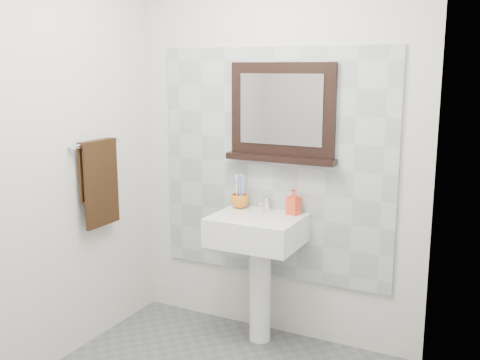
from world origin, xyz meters
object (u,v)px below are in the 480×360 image
(pedestal_sink, at_px, (257,244))
(toothbrush_cup, at_px, (240,201))
(soap_dispenser, at_px, (294,202))
(hand_towel, at_px, (99,176))
(framed_mirror, at_px, (282,115))

(pedestal_sink, relative_size, toothbrush_cup, 8.23)
(toothbrush_cup, relative_size, soap_dispenser, 0.71)
(soap_dispenser, distance_m, hand_towel, 1.24)
(toothbrush_cup, xyz_separation_m, hand_towel, (-0.74, -0.51, 0.19))
(soap_dispenser, height_order, framed_mirror, framed_mirror)
(soap_dispenser, xyz_separation_m, framed_mirror, (-0.11, 0.05, 0.54))
(framed_mirror, bearing_deg, soap_dispenser, -25.85)
(pedestal_sink, relative_size, framed_mirror, 1.31)
(toothbrush_cup, distance_m, framed_mirror, 0.64)
(framed_mirror, height_order, hand_towel, framed_mirror)
(pedestal_sink, height_order, toothbrush_cup, pedestal_sink)
(toothbrush_cup, relative_size, hand_towel, 0.21)
(toothbrush_cup, distance_m, hand_towel, 0.92)
(toothbrush_cup, distance_m, soap_dispenser, 0.38)
(pedestal_sink, xyz_separation_m, toothbrush_cup, (-0.19, 0.12, 0.23))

